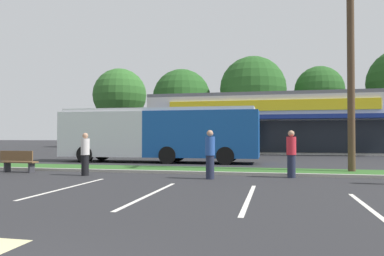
# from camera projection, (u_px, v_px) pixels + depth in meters

# --- Properties ---
(grass_median) EXTENTS (56.00, 2.20, 0.12)m
(grass_median) POSITION_uv_depth(u_px,v_px,m) (209.00, 170.00, 16.74)
(grass_median) COLOR #2D5B23
(grass_median) RESTS_ON ground_plane
(curb_lip) EXTENTS (56.00, 0.24, 0.12)m
(curb_lip) POSITION_uv_depth(u_px,v_px,m) (204.00, 173.00, 15.55)
(curb_lip) COLOR #99968C
(curb_lip) RESTS_ON ground_plane
(parking_stripe_0) EXTENTS (0.12, 4.80, 0.01)m
(parking_stripe_0) POSITION_uv_depth(u_px,v_px,m) (67.00, 188.00, 11.51)
(parking_stripe_0) COLOR silver
(parking_stripe_0) RESTS_ON ground_plane
(parking_stripe_1) EXTENTS (0.12, 4.80, 0.01)m
(parking_stripe_1) POSITION_uv_depth(u_px,v_px,m) (150.00, 194.00, 10.17)
(parking_stripe_1) COLOR silver
(parking_stripe_1) RESTS_ON ground_plane
(parking_stripe_2) EXTENTS (0.12, 4.80, 0.01)m
(parking_stripe_2) POSITION_uv_depth(u_px,v_px,m) (249.00, 198.00, 9.62)
(parking_stripe_2) COLOR silver
(parking_stripe_2) RESTS_ON ground_plane
(parking_stripe_3) EXTENTS (0.12, 4.80, 0.01)m
(parking_stripe_3) POSITION_uv_depth(u_px,v_px,m) (373.00, 211.00, 7.92)
(parking_stripe_3) COLOR silver
(parking_stripe_3) RESTS_ON ground_plane
(storefront_building) EXTENTS (22.09, 14.09, 5.44)m
(storefront_building) POSITION_uv_depth(u_px,v_px,m) (270.00, 125.00, 38.10)
(storefront_building) COLOR beige
(storefront_building) RESTS_ON ground_plane
(tree_far_left) EXTENTS (7.57, 7.57, 11.19)m
(tree_far_left) POSITION_uv_depth(u_px,v_px,m) (120.00, 95.00, 53.23)
(tree_far_left) COLOR #473323
(tree_far_left) RESTS_ON ground_plane
(tree_left) EXTENTS (7.61, 7.61, 10.33)m
(tree_left) POSITION_uv_depth(u_px,v_px,m) (182.00, 98.00, 48.95)
(tree_left) COLOR #473323
(tree_left) RESTS_ON ground_plane
(tree_mid_left) EXTENTS (8.34, 8.34, 11.63)m
(tree_mid_left) POSITION_uv_depth(u_px,v_px,m) (253.00, 89.00, 47.12)
(tree_mid_left) COLOR #473323
(tree_mid_left) RESTS_ON ground_plane
(tree_mid) EXTENTS (6.17, 6.17, 10.43)m
(tree_mid) POSITION_uv_depth(u_px,v_px,m) (319.00, 91.00, 47.28)
(tree_mid) COLOR #473323
(tree_mid) RESTS_ON ground_plane
(utility_pole) EXTENTS (3.14, 2.38, 11.15)m
(utility_pole) POSITION_uv_depth(u_px,v_px,m) (347.00, 33.00, 15.78)
(utility_pole) COLOR #4C3826
(utility_pole) RESTS_ON ground_plane
(city_bus) EXTENTS (12.09, 2.78, 3.25)m
(city_bus) POSITION_uv_depth(u_px,v_px,m) (158.00, 133.00, 22.63)
(city_bus) COLOR #144793
(city_bus) RESTS_ON ground_plane
(bus_stop_bench) EXTENTS (1.60, 0.45, 0.95)m
(bus_stop_bench) POSITION_uv_depth(u_px,v_px,m) (18.00, 161.00, 16.37)
(bus_stop_bench) COLOR brown
(bus_stop_bench) RESTS_ON ground_plane
(car_1) EXTENTS (4.21, 1.87, 1.53)m
(car_1) POSITION_uv_depth(u_px,v_px,m) (196.00, 147.00, 27.97)
(car_1) COLOR silver
(car_1) RESTS_ON ground_plane
(pedestrian_near_bench) EXTENTS (0.36, 0.36, 1.81)m
(pedestrian_near_bench) POSITION_uv_depth(u_px,v_px,m) (291.00, 154.00, 14.30)
(pedestrian_near_bench) COLOR #1E2338
(pedestrian_near_bench) RESTS_ON ground_plane
(pedestrian_mid) EXTENTS (0.35, 0.35, 1.72)m
(pedestrian_mid) POSITION_uv_depth(u_px,v_px,m) (85.00, 154.00, 15.07)
(pedestrian_mid) COLOR black
(pedestrian_mid) RESTS_ON ground_plane
(pedestrian_far) EXTENTS (0.37, 0.37, 1.82)m
(pedestrian_far) POSITION_uv_depth(u_px,v_px,m) (210.00, 154.00, 13.86)
(pedestrian_far) COLOR #1E2338
(pedestrian_far) RESTS_ON ground_plane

